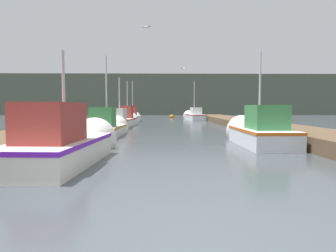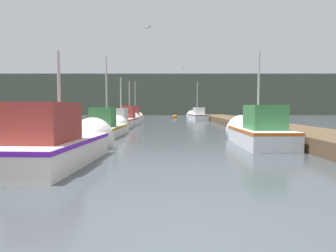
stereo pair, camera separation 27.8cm
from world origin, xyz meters
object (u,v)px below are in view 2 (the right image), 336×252
object	(u,v)px
fishing_boat_5	(135,117)
mooring_piling_2	(136,113)
fishing_boat_2	(108,127)
seagull_1	(185,69)
fishing_boat_0	(65,142)
channel_buoy	(175,117)
seagull_lead	(147,27)
mooring_piling_1	(105,118)
fishing_boat_4	(130,119)
fishing_boat_3	(121,121)
fishing_boat_1	(256,132)
fishing_boat_6	(196,116)
mooring_piling_0	(105,120)

from	to	relation	value
fishing_boat_5	mooring_piling_2	distance (m)	7.56
fishing_boat_2	seagull_1	world-z (taller)	seagull_1
fishing_boat_0	channel_buoy	xyz separation A→B (m)	(3.80, 31.84, -0.34)
channel_buoy	seagull_lead	distance (m)	23.86
mooring_piling_1	fishing_boat_2	bearing A→B (deg)	-76.72
fishing_boat_0	mooring_piling_1	size ratio (longest dim) A/B	3.67
fishing_boat_4	channel_buoy	size ratio (longest dim) A/B	4.26
fishing_boat_0	seagull_lead	world-z (taller)	seagull_lead
fishing_boat_5	seagull_1	distance (m)	9.54
fishing_boat_3	mooring_piling_2	distance (m)	17.00
fishing_boat_1	fishing_boat_3	distance (m)	11.53
fishing_boat_0	fishing_boat_3	world-z (taller)	fishing_boat_3
fishing_boat_5	seagull_1	bearing A→B (deg)	-57.59
channel_buoy	mooring_piling_2	bearing A→B (deg)	-158.77
fishing_boat_1	mooring_piling_2	world-z (taller)	fishing_boat_1
fishing_boat_2	seagull_lead	xyz separation A→B (m)	(2.00, 1.31, 5.50)
fishing_boat_2	channel_buoy	distance (m)	24.72
channel_buoy	fishing_boat_3	bearing A→B (deg)	-102.65
channel_buoy	fishing_boat_5	bearing A→B (deg)	-114.31
fishing_boat_4	mooring_piling_1	bearing A→B (deg)	-100.29
fishing_boat_0	fishing_boat_5	size ratio (longest dim) A/B	1.18
fishing_boat_0	fishing_boat_2	distance (m)	7.47
mooring_piling_1	mooring_piling_2	bearing A→B (deg)	89.60
mooring_piling_1	seagull_1	distance (m)	7.38
fishing_boat_4	fishing_boat_6	world-z (taller)	fishing_boat_6
fishing_boat_1	fishing_boat_3	xyz separation A→B (m)	(-6.82, 9.29, -0.05)
mooring_piling_0	fishing_boat_5	bearing A→B (deg)	84.58
fishing_boat_4	seagull_1	world-z (taller)	seagull_1
fishing_boat_4	mooring_piling_0	distance (m)	4.84
fishing_boat_1	seagull_lead	distance (m)	8.82
fishing_boat_0	fishing_boat_1	bearing A→B (deg)	32.96
seagull_1	seagull_lead	bearing A→B (deg)	-146.42
fishing_boat_4	mooring_piling_1	distance (m)	5.18
fishing_boat_0	fishing_boat_1	world-z (taller)	fishing_boat_1
fishing_boat_4	seagull_lead	size ratio (longest dim) A/B	9.11
fishing_boat_6	seagull_lead	xyz separation A→B (m)	(-4.47, -17.78, 5.46)
fishing_boat_5	channel_buoy	xyz separation A→B (m)	(4.28, 9.48, -0.30)
fishing_boat_2	seagull_lead	world-z (taller)	seagull_lead
fishing_boat_3	fishing_boat_6	xyz separation A→B (m)	(6.61, 13.65, -0.01)
fishing_boat_3	seagull_1	world-z (taller)	seagull_1
fishing_boat_1	fishing_boat_5	size ratio (longest dim) A/B	1.07
fishing_boat_3	mooring_piling_0	bearing A→B (deg)	-146.41
fishing_boat_3	fishing_boat_1	bearing A→B (deg)	-52.80
mooring_piling_0	seagull_1	xyz separation A→B (m)	(5.64, 2.77, 3.81)
fishing_boat_0	channel_buoy	bearing A→B (deg)	86.62
seagull_lead	fishing_boat_1	bearing A→B (deg)	-12.37
fishing_boat_6	mooring_piling_2	xyz separation A→B (m)	(-7.39, 3.33, 0.26)
fishing_boat_5	fishing_boat_6	bearing A→B (deg)	32.06
fishing_boat_3	fishing_boat_4	bearing A→B (deg)	89.84
fishing_boat_3	fishing_boat_4	distance (m)	4.08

